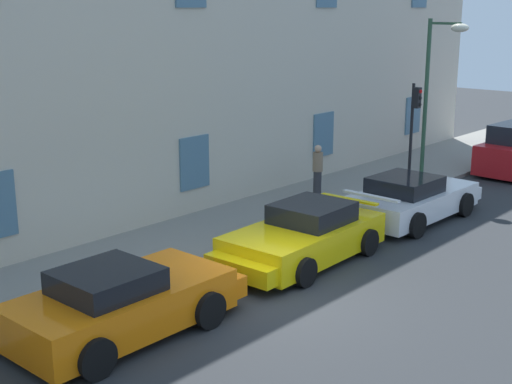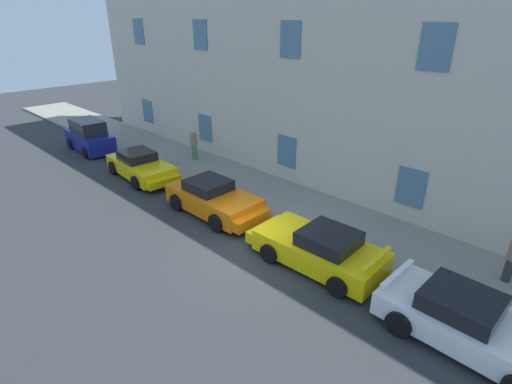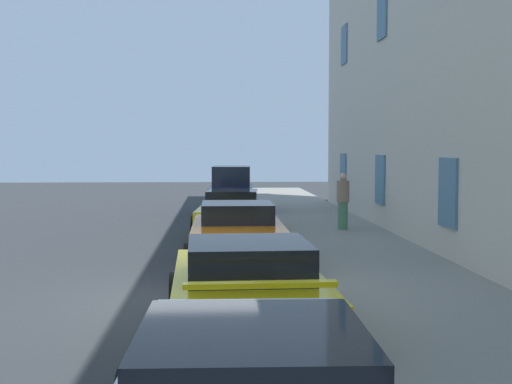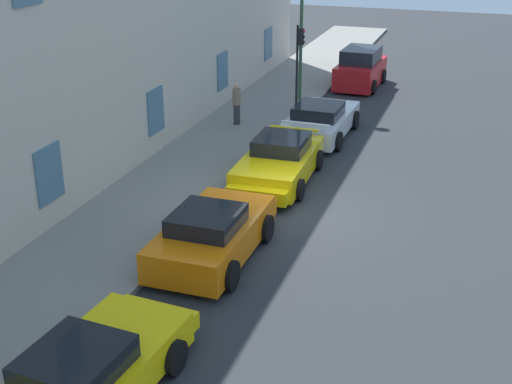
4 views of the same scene
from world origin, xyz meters
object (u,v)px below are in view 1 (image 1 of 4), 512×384
Objects in this scene: sportscar_yellow_flank at (128,301)px; sportscar_white_middle at (300,238)px; sportscar_tail_end at (413,198)px; street_lamp at (440,70)px; pedestrian_strolling at (318,169)px; traffic_light at (414,117)px.

sportscar_white_middle is at bearing -0.43° from sportscar_yellow_flank.
sportscar_tail_end is 0.90× the size of street_lamp.
street_lamp is (4.05, 1.52, 3.28)m from sportscar_tail_end.
street_lamp reaches higher than pedestrian_strolling.
sportscar_yellow_flank is 0.94× the size of sportscar_tail_end.
sportscar_tail_end is 3.82m from traffic_light.
pedestrian_strolling is at bearing 17.32° from sportscar_yellow_flank.
sportscar_white_middle is 5.00m from sportscar_tail_end.
sportscar_yellow_flank reaches higher than sportscar_white_middle.
pedestrian_strolling is at bearing 152.14° from traffic_light.
traffic_light reaches higher than sportscar_yellow_flank.
sportscar_yellow_flank is at bearing -162.68° from pedestrian_strolling.
sportscar_yellow_flank reaches higher than sportscar_tail_end.
sportscar_tail_end is 3.02× the size of pedestrian_strolling.
street_lamp is at bearing 20.50° from sportscar_tail_end.
sportscar_white_middle is 5.80m from pedestrian_strolling.
sportscar_yellow_flank is 0.97× the size of sportscar_white_middle.
pedestrian_strolling is (-0.13, 3.29, 0.37)m from sportscar_tail_end.
street_lamp is at bearing -22.97° from pedestrian_strolling.
street_lamp is (1.17, -0.18, 1.43)m from traffic_light.
sportscar_white_middle is 0.87× the size of street_lamp.
sportscar_yellow_flank is at bearing -173.36° from traffic_light.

